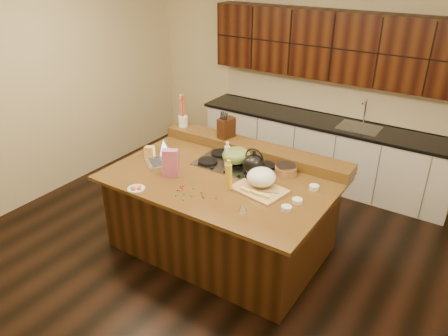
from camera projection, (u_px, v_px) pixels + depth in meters
The scene contains 35 objects.
room at pixel (221, 140), 4.50m from camera, with size 5.52×5.02×2.72m.
island at pixel (222, 212), 4.90m from camera, with size 2.40×1.60×0.92m.
back_ledge at pixel (254, 149), 5.19m from camera, with size 2.40×0.30×0.12m, color black.
cooktop at pixel (236, 165), 4.91m from camera, with size 0.92×0.52×0.05m.
back_counter at pixel (326, 116), 6.18m from camera, with size 3.70×0.66×2.40m.
kettle at pixel (254, 164), 4.60m from camera, with size 0.24×0.24×0.22m, color black.
green_bowl at pixel (236, 155), 4.86m from camera, with size 0.32×0.32×0.17m, color #5B772F.
laptop at pixel (160, 158), 4.98m from camera, with size 0.40×0.39×0.22m.
oil_bottle at pixel (229, 177), 4.40m from camera, with size 0.07×0.07×0.27m, color gold.
vinegar_bottle at pixel (227, 157), 4.85m from camera, with size 0.06×0.06×0.25m, color silver.
wooden_tray at pixel (261, 180), 4.43m from camera, with size 0.58×0.46×0.21m.
ramekin_a at pixel (297, 201), 4.19m from camera, with size 0.10×0.10×0.04m, color white.
ramekin_b at pixel (286, 208), 4.08m from camera, with size 0.10×0.10×0.04m, color white.
ramekin_c at pixel (314, 187), 4.43m from camera, with size 0.10×0.10×0.04m, color white.
strainer_bowl at pixel (286, 170), 4.72m from camera, with size 0.24×0.24×0.09m, color #996B3F.
kitchen_timer at pixel (243, 208), 4.06m from camera, with size 0.08×0.08×0.07m, color silver.
pink_bag at pixel (171, 163), 4.64m from camera, with size 0.16×0.09×0.31m, color #C05A7E.
candy_plate at pixel (136, 189), 4.44m from camera, with size 0.18×0.18×0.01m, color white.
package_box at pixel (150, 153), 5.06m from camera, with size 0.11×0.07×0.15m, color gold.
utensil_crock at pixel (183, 121), 5.65m from camera, with size 0.12×0.12×0.14m, color white.
knife_block at pixel (226, 128), 5.30m from camera, with size 0.12×0.20×0.25m, color black.
gumdrop_0 at pixel (182, 188), 4.44m from camera, with size 0.02×0.02×0.02m, color red.
gumdrop_1 at pixel (176, 195), 4.32m from camera, with size 0.02×0.02×0.02m, color #198C26.
gumdrop_2 at pixel (201, 193), 4.36m from camera, with size 0.02×0.02×0.02m, color red.
gumdrop_3 at pixel (202, 195), 4.32m from camera, with size 0.02×0.02×0.02m, color #198C26.
gumdrop_4 at pixel (183, 186), 4.49m from camera, with size 0.02×0.02×0.02m, color red.
gumdrop_5 at pixel (184, 200), 4.24m from camera, with size 0.02×0.02×0.02m, color #198C26.
gumdrop_6 at pixel (216, 198), 4.27m from camera, with size 0.02×0.02×0.02m, color red.
gumdrop_7 at pixel (180, 190), 4.40m from camera, with size 0.02×0.02×0.02m, color #198C26.
gumdrop_8 at pixel (181, 186), 4.48m from camera, with size 0.02×0.02×0.02m, color red.
gumdrop_9 at pixel (193, 188), 4.45m from camera, with size 0.02×0.02×0.02m, color #198C26.
gumdrop_10 at pixel (178, 190), 4.41m from camera, with size 0.02×0.02×0.02m, color red.
gumdrop_11 at pixel (191, 195), 4.31m from camera, with size 0.02×0.02×0.02m, color #198C26.
gumdrop_12 at pixel (204, 197), 4.28m from camera, with size 0.02×0.02×0.02m, color red.
gumdrop_13 at pixel (184, 194), 4.34m from camera, with size 0.02×0.02×0.02m, color #198C26.
Camera 1 is at (2.30, -3.45, 3.12)m, focal length 35.00 mm.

